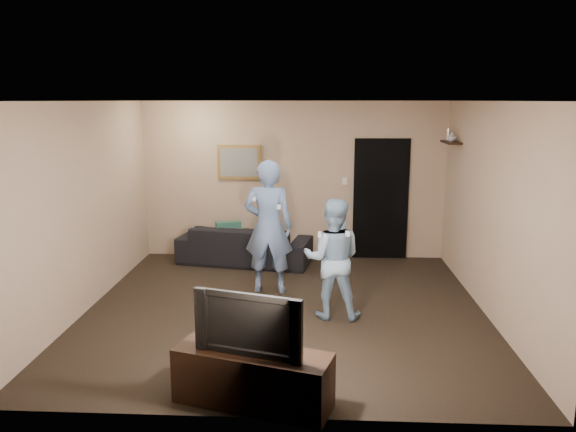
# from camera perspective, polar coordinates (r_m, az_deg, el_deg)

# --- Properties ---
(ground) EXTENTS (5.00, 5.00, 0.00)m
(ground) POSITION_cam_1_polar(r_m,az_deg,el_deg) (7.24, -0.31, -9.43)
(ground) COLOR black
(ground) RESTS_ON ground
(ceiling) EXTENTS (5.00, 5.00, 0.04)m
(ceiling) POSITION_cam_1_polar(r_m,az_deg,el_deg) (6.75, -0.33, 11.61)
(ceiling) COLOR silver
(ceiling) RESTS_ON wall_back
(wall_back) EXTENTS (5.00, 0.04, 2.60)m
(wall_back) POSITION_cam_1_polar(r_m,az_deg,el_deg) (9.34, 0.55, 3.64)
(wall_back) COLOR tan
(wall_back) RESTS_ON ground
(wall_front) EXTENTS (5.00, 0.04, 2.60)m
(wall_front) POSITION_cam_1_polar(r_m,az_deg,el_deg) (4.46, -2.14, -5.42)
(wall_front) COLOR tan
(wall_front) RESTS_ON ground
(wall_left) EXTENTS (0.04, 5.00, 2.60)m
(wall_left) POSITION_cam_1_polar(r_m,az_deg,el_deg) (7.45, -19.89, 0.86)
(wall_left) COLOR tan
(wall_left) RESTS_ON ground
(wall_right) EXTENTS (0.04, 5.00, 2.60)m
(wall_right) POSITION_cam_1_polar(r_m,az_deg,el_deg) (7.19, 20.00, 0.48)
(wall_right) COLOR tan
(wall_right) RESTS_ON ground
(sofa) EXTENTS (2.23, 1.18, 0.62)m
(sofa) POSITION_cam_1_polar(r_m,az_deg,el_deg) (9.16, -4.42, -2.88)
(sofa) COLOR black
(sofa) RESTS_ON ground
(throw_pillow) EXTENTS (0.42, 0.26, 0.40)m
(throw_pillow) POSITION_cam_1_polar(r_m,az_deg,el_deg) (9.16, -6.06, -1.82)
(throw_pillow) COLOR #1A4E3E
(throw_pillow) RESTS_ON sofa
(painting_frame) EXTENTS (0.72, 0.05, 0.57)m
(painting_frame) POSITION_cam_1_polar(r_m,az_deg,el_deg) (9.36, -4.99, 5.46)
(painting_frame) COLOR olive
(painting_frame) RESTS_ON wall_back
(painting_canvas) EXTENTS (0.62, 0.01, 0.47)m
(painting_canvas) POSITION_cam_1_polar(r_m,az_deg,el_deg) (9.34, -5.01, 5.45)
(painting_canvas) COLOR slate
(painting_canvas) RESTS_ON painting_frame
(doorway) EXTENTS (0.90, 0.06, 2.00)m
(doorway) POSITION_cam_1_polar(r_m,az_deg,el_deg) (9.41, 9.40, 1.70)
(doorway) COLOR black
(doorway) RESTS_ON ground
(light_switch) EXTENTS (0.08, 0.02, 0.12)m
(light_switch) POSITION_cam_1_polar(r_m,az_deg,el_deg) (9.32, 5.78, 3.56)
(light_switch) COLOR silver
(light_switch) RESTS_ON wall_back
(wall_shelf) EXTENTS (0.20, 0.60, 0.03)m
(wall_shelf) POSITION_cam_1_polar(r_m,az_deg,el_deg) (8.80, 16.24, 7.20)
(wall_shelf) COLOR black
(wall_shelf) RESTS_ON wall_right
(shelf_vase) EXTENTS (0.16, 0.16, 0.14)m
(shelf_vase) POSITION_cam_1_polar(r_m,az_deg,el_deg) (8.76, 16.33, 7.73)
(shelf_vase) COLOR silver
(shelf_vase) RESTS_ON wall_shelf
(shelf_figurine) EXTENTS (0.06, 0.06, 0.18)m
(shelf_figurine) POSITION_cam_1_polar(r_m,az_deg,el_deg) (8.98, 15.99, 7.97)
(shelf_figurine) COLOR #BBBBBF
(shelf_figurine) RESTS_ON wall_shelf
(tv_console) EXTENTS (1.44, 0.82, 0.49)m
(tv_console) POSITION_cam_1_polar(r_m,az_deg,el_deg) (5.07, -3.60, -16.07)
(tv_console) COLOR black
(tv_console) RESTS_ON ground
(television) EXTENTS (0.96, 0.40, 0.56)m
(television) POSITION_cam_1_polar(r_m,az_deg,el_deg) (4.85, -3.68, -10.60)
(television) COLOR black
(television) RESTS_ON tv_console
(wii_player_left) EXTENTS (0.70, 0.53, 1.83)m
(wii_player_left) POSITION_cam_1_polar(r_m,az_deg,el_deg) (7.65, -2.00, -1.09)
(wii_player_left) COLOR #6683B1
(wii_player_left) RESTS_ON ground
(wii_player_right) EXTENTS (0.75, 0.60, 1.47)m
(wii_player_right) POSITION_cam_1_polar(r_m,az_deg,el_deg) (6.80, 4.55, -4.35)
(wii_player_right) COLOR #8DB1CE
(wii_player_right) RESTS_ON ground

